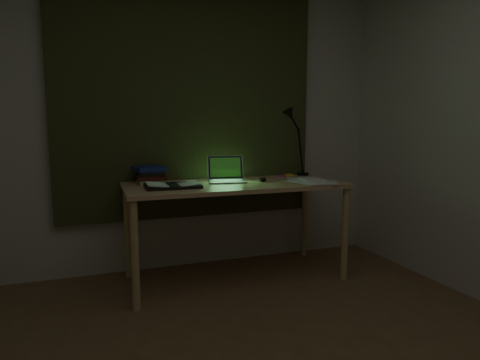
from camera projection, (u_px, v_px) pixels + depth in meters
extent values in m
cube|color=beige|center=(189.00, 124.00, 3.45)|extent=(3.50, 0.00, 2.50)
cube|color=#32381C|center=(189.00, 100.00, 3.39)|extent=(2.20, 0.06, 2.00)
ellipsoid|color=black|center=(262.00, 179.00, 3.26)|extent=(0.08, 0.11, 0.04)
cube|color=yellow|center=(289.00, 175.00, 3.65)|extent=(0.08, 0.08, 0.02)
cube|color=#C94E8F|center=(281.00, 176.00, 3.57)|extent=(0.09, 0.09, 0.02)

